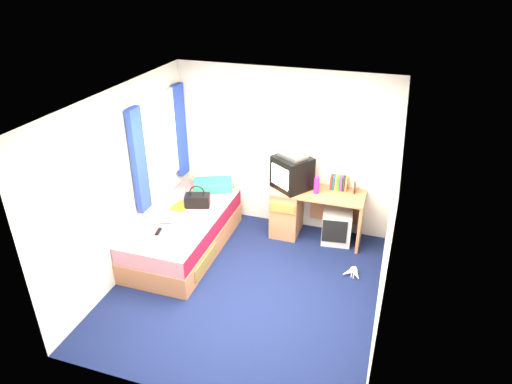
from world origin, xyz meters
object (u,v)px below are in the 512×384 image
(storage_cube, at_px, (337,225))
(white_heels, at_px, (352,273))
(desk, at_px, (299,210))
(pink_water_bottle, at_px, (316,186))
(bed, at_px, (184,233))
(vcr, at_px, (293,155))
(water_bottle, at_px, (166,220))
(crt_tv, at_px, (292,173))
(picture_frame, at_px, (355,188))
(towel, at_px, (190,226))
(colour_swatch_fan, at_px, (170,237))
(remote_control, at_px, (158,231))
(pillow, at_px, (213,185))
(magazine, at_px, (181,206))
(handbag, at_px, (197,200))
(aerosol_can, at_px, (312,182))

(storage_cube, relative_size, white_heels, 1.73)
(desk, distance_m, pink_water_bottle, 0.52)
(bed, bearing_deg, vcr, 34.53)
(vcr, distance_m, water_bottle, 1.96)
(crt_tv, height_order, picture_frame, crt_tv)
(vcr, distance_m, white_heels, 1.78)
(pink_water_bottle, height_order, towel, pink_water_bottle)
(colour_swatch_fan, xyz_separation_m, remote_control, (-0.21, 0.07, 0.00))
(desk, bearing_deg, picture_frame, 10.07)
(pillow, bearing_deg, crt_tv, 0.32)
(picture_frame, height_order, water_bottle, picture_frame)
(magazine, distance_m, white_heels, 2.54)
(desk, distance_m, remote_control, 2.07)
(towel, bearing_deg, handbag, 105.05)
(picture_frame, relative_size, remote_control, 0.88)
(vcr, height_order, water_bottle, vcr)
(storage_cube, bearing_deg, water_bottle, -159.32)
(towel, bearing_deg, remote_control, -151.27)
(vcr, bearing_deg, desk, 31.48)
(pillow, xyz_separation_m, towel, (0.16, -1.16, -0.01))
(handbag, relative_size, white_heels, 1.34)
(magazine, bearing_deg, remote_control, -87.98)
(crt_tv, relative_size, picture_frame, 4.58)
(magazine, relative_size, water_bottle, 1.40)
(storage_cube, xyz_separation_m, magazine, (-2.15, -0.65, 0.29))
(towel, distance_m, remote_control, 0.41)
(pillow, relative_size, colour_swatch_fan, 2.62)
(aerosol_can, bearing_deg, water_bottle, -145.13)
(handbag, height_order, magazine, handbag)
(colour_swatch_fan, relative_size, remote_control, 1.38)
(water_bottle, relative_size, white_heels, 0.68)
(pillow, height_order, pink_water_bottle, pink_water_bottle)
(handbag, xyz_separation_m, water_bottle, (-0.22, -0.55, -0.06))
(bed, distance_m, storage_cube, 2.19)
(storage_cube, relative_size, vcr, 1.37)
(storage_cube, height_order, white_heels, storage_cube)
(picture_frame, bearing_deg, desk, -178.92)
(handbag, distance_m, colour_swatch_fan, 0.87)
(magazine, relative_size, colour_swatch_fan, 1.27)
(pillow, distance_m, pink_water_bottle, 1.62)
(pillow, height_order, water_bottle, pillow)
(pink_water_bottle, xyz_separation_m, towel, (-1.44, -1.11, -0.28))
(vcr, xyz_separation_m, towel, (-1.07, -1.17, -0.67))
(vcr, bearing_deg, storage_cube, 31.64)
(magazine, bearing_deg, crt_tv, 24.83)
(pillow, distance_m, handbag, 0.56)
(pink_water_bottle, bearing_deg, water_bottle, -149.52)
(desk, height_order, crt_tv, crt_tv)
(bed, distance_m, colour_swatch_fan, 0.61)
(aerosol_can, height_order, towel, aerosol_can)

